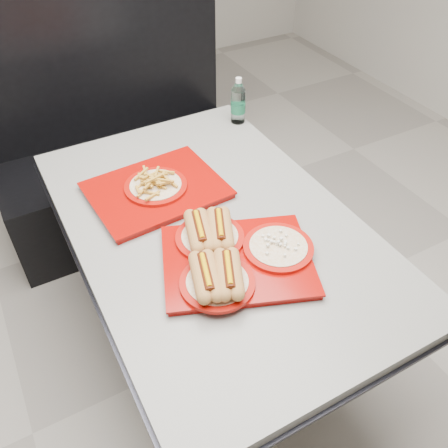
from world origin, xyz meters
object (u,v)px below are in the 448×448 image
diner_table (214,256)px  tray_far (156,187)px  water_bottle (238,103)px  booth_bench (120,152)px  tray_near (231,256)px

diner_table → tray_far: 0.33m
water_bottle → diner_table: bearing=-126.8°
booth_bench → tray_far: size_ratio=2.77×
tray_near → diner_table: bearing=77.8°
diner_table → water_bottle: water_bottle is taller
tray_far → tray_near: bearing=-81.5°
booth_bench → tray_near: (-0.04, -1.29, 0.38)m
diner_table → water_bottle: size_ratio=6.97×
diner_table → tray_far: size_ratio=2.91×
tray_near → water_bottle: 0.87m
booth_bench → tray_far: bearing=-97.2°
tray_near → tray_far: bearing=98.5°
tray_far → water_bottle: 0.60m
booth_bench → tray_near: booth_bench is taller
booth_bench → water_bottle: booth_bench is taller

